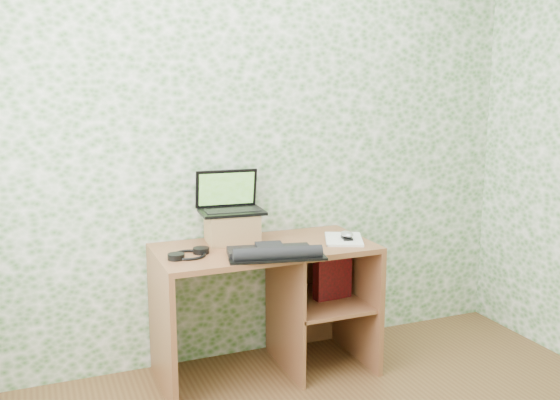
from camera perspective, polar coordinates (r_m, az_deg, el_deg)
name	(u,v)px	position (r m, az deg, el deg)	size (l,w,h in m)	color
wall_back	(245,141)	(3.64, -3.19, 5.37)	(3.50, 3.50, 0.00)	white
desk	(276,289)	(3.58, -0.38, -8.13)	(1.20, 0.60, 0.75)	brown
riser	(232,228)	(3.52, -4.41, -2.54)	(0.28, 0.23, 0.17)	#916641
laptop	(230,202)	(3.53, -4.63, -0.21)	(0.37, 0.27, 0.24)	black
keyboard	(273,252)	(3.24, -0.63, -4.81)	(0.51, 0.34, 0.07)	black
headphones	(189,254)	(3.28, -8.33, -4.93)	(0.24, 0.23, 0.03)	black
notepad	(344,239)	(3.58, 5.85, -3.59)	(0.20, 0.29, 0.01)	white
mouse	(347,236)	(3.56, 6.13, -3.30)	(0.06, 0.10, 0.03)	#B2B2B5
pen	(351,236)	(3.63, 6.50, -3.25)	(0.01, 0.01, 0.13)	black
red_box	(332,276)	(3.68, 4.81, -6.95)	(0.22, 0.07, 0.27)	maroon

